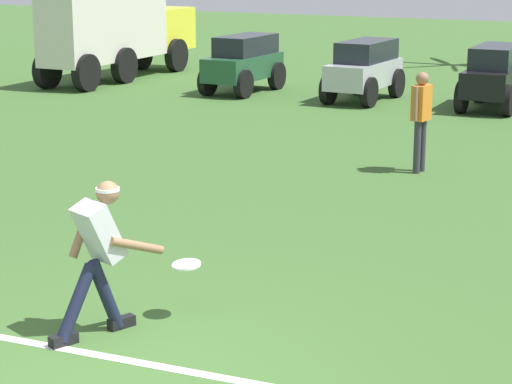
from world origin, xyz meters
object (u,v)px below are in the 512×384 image
at_px(parked_car_slot_c, 495,75).
at_px(parked_car_slot_a, 244,62).
at_px(frisbee_in_flight, 186,265).
at_px(teammate_near_sideline, 421,112).
at_px(box_truck, 117,32).
at_px(frisbee_thrower, 99,250).
at_px(parked_car_slot_b, 365,69).

bearing_deg(parked_car_slot_c, parked_car_slot_a, -178.16).
distance_m(frisbee_in_flight, parked_car_slot_a, 14.77).
distance_m(frisbee_in_flight, parked_car_slot_c, 13.61).
height_order(frisbee_in_flight, parked_car_slot_c, parked_car_slot_c).
distance_m(teammate_near_sideline, box_truck, 12.53).
bearing_deg(parked_car_slot_c, frisbee_in_flight, -88.82).
relative_size(teammate_near_sideline, box_truck, 0.26).
bearing_deg(teammate_near_sideline, parked_car_slot_a, 134.44).
height_order(teammate_near_sideline, parked_car_slot_a, teammate_near_sideline).
bearing_deg(frisbee_thrower, parked_car_slot_c, 89.15).
xyz_separation_m(teammate_near_sideline, parked_car_slot_c, (-0.40, 6.64, -0.22)).
relative_size(frisbee_in_flight, teammate_near_sideline, 0.23).
bearing_deg(parked_car_slot_b, parked_car_slot_c, 2.84).
xyz_separation_m(frisbee_thrower, box_truck, (-9.71, 14.75, 0.44)).
height_order(parked_car_slot_c, box_truck, box_truck).
xyz_separation_m(parked_car_slot_c, box_truck, (-9.93, 0.45, 0.51)).
distance_m(teammate_near_sideline, parked_car_slot_a, 9.03).
bearing_deg(parked_car_slot_a, box_truck, 170.92).
distance_m(teammate_near_sideline, parked_car_slot_c, 6.65).
bearing_deg(parked_car_slot_a, parked_car_slot_c, 1.84).
height_order(frisbee_thrower, box_truck, box_truck).
xyz_separation_m(frisbee_in_flight, parked_car_slot_a, (-6.20, 13.41, 0.20)).
height_order(frisbee_thrower, teammate_near_sideline, teammate_near_sideline).
bearing_deg(teammate_near_sideline, parked_car_slot_c, 93.49).
bearing_deg(box_truck, frisbee_thrower, -56.63).
bearing_deg(frisbee_thrower, parked_car_slot_b, 100.73).
height_order(frisbee_in_flight, box_truck, box_truck).
height_order(frisbee_thrower, parked_car_slot_c, frisbee_thrower).
distance_m(parked_car_slot_a, parked_car_slot_c, 5.92).
bearing_deg(teammate_near_sideline, frisbee_in_flight, -91.02).
height_order(teammate_near_sideline, box_truck, box_truck).
bearing_deg(parked_car_slot_c, box_truck, 177.40).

